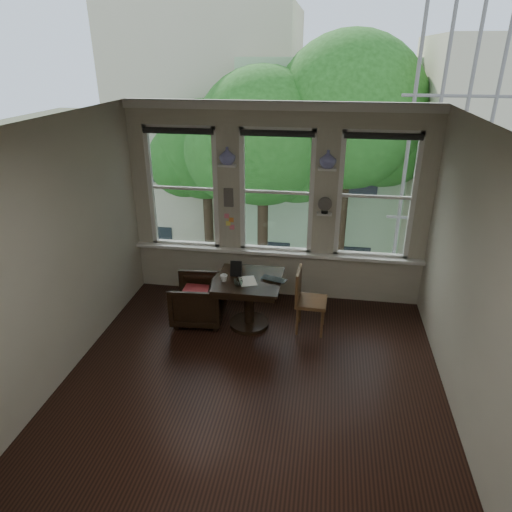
% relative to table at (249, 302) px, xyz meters
% --- Properties ---
extents(ground, '(4.50, 4.50, 0.00)m').
position_rel_table_xyz_m(ground, '(0.25, -1.19, -0.38)').
color(ground, black).
rests_on(ground, ground).
extents(ceiling, '(4.50, 4.50, 0.00)m').
position_rel_table_xyz_m(ceiling, '(0.25, -1.19, 2.62)').
color(ceiling, silver).
rests_on(ceiling, ground).
extents(wall_back, '(4.50, 0.00, 4.50)m').
position_rel_table_xyz_m(wall_back, '(0.25, 1.06, 1.12)').
color(wall_back, beige).
rests_on(wall_back, ground).
extents(wall_front, '(4.50, 0.00, 4.50)m').
position_rel_table_xyz_m(wall_front, '(0.25, -3.44, 1.12)').
color(wall_front, beige).
rests_on(wall_front, ground).
extents(wall_left, '(0.00, 4.50, 4.50)m').
position_rel_table_xyz_m(wall_left, '(-2.00, -1.19, 1.12)').
color(wall_left, beige).
rests_on(wall_left, ground).
extents(wall_right, '(0.00, 4.50, 4.50)m').
position_rel_table_xyz_m(wall_right, '(2.50, -1.19, 1.12)').
color(wall_right, beige).
rests_on(wall_right, ground).
extents(window_left, '(1.10, 0.12, 1.90)m').
position_rel_table_xyz_m(window_left, '(-1.20, 1.06, 1.32)').
color(window_left, white).
rests_on(window_left, ground).
extents(window_center, '(1.10, 0.12, 1.90)m').
position_rel_table_xyz_m(window_center, '(0.25, 1.06, 1.32)').
color(window_center, white).
rests_on(window_center, ground).
extents(window_right, '(1.10, 0.12, 1.90)m').
position_rel_table_xyz_m(window_right, '(1.70, 1.06, 1.32)').
color(window_right, white).
rests_on(window_right, ground).
extents(shelf_left, '(0.26, 0.16, 0.03)m').
position_rel_table_xyz_m(shelf_left, '(-0.48, 0.96, 1.73)').
color(shelf_left, white).
rests_on(shelf_left, ground).
extents(shelf_right, '(0.26, 0.16, 0.03)m').
position_rel_table_xyz_m(shelf_right, '(0.97, 0.96, 1.73)').
color(shelf_right, white).
rests_on(shelf_right, ground).
extents(intercom, '(0.14, 0.06, 0.28)m').
position_rel_table_xyz_m(intercom, '(-0.48, 0.99, 1.23)').
color(intercom, '#59544F').
rests_on(intercom, ground).
extents(sticky_notes, '(0.16, 0.01, 0.24)m').
position_rel_table_xyz_m(sticky_notes, '(-0.48, 0.99, 0.88)').
color(sticky_notes, pink).
rests_on(sticky_notes, ground).
extents(desk_fan, '(0.20, 0.20, 0.24)m').
position_rel_table_xyz_m(desk_fan, '(0.97, 0.94, 1.16)').
color(desk_fan, '#59544F').
rests_on(desk_fan, ground).
extents(vase_left, '(0.24, 0.24, 0.25)m').
position_rel_table_xyz_m(vase_left, '(-0.48, 0.96, 1.86)').
color(vase_left, white).
rests_on(vase_left, shelf_left).
extents(vase_right, '(0.24, 0.24, 0.25)m').
position_rel_table_xyz_m(vase_right, '(0.97, 0.96, 1.86)').
color(vase_right, white).
rests_on(vase_right, shelf_right).
extents(table, '(0.90, 0.90, 0.75)m').
position_rel_table_xyz_m(table, '(0.00, 0.00, 0.00)').
color(table, black).
rests_on(table, ground).
extents(armchair_left, '(0.79, 0.77, 0.67)m').
position_rel_table_xyz_m(armchair_left, '(-0.76, 0.02, -0.04)').
color(armchair_left, black).
rests_on(armchair_left, ground).
extents(cushion_red, '(0.45, 0.45, 0.06)m').
position_rel_table_xyz_m(cushion_red, '(-0.76, 0.02, 0.08)').
color(cushion_red, maroon).
rests_on(cushion_red, armchair_left).
extents(side_chair_right, '(0.44, 0.44, 0.92)m').
position_rel_table_xyz_m(side_chair_right, '(0.87, 0.02, 0.09)').
color(side_chair_right, '#4F2F1C').
rests_on(side_chair_right, ground).
extents(laptop, '(0.41, 0.33, 0.03)m').
position_rel_table_xyz_m(laptop, '(0.33, -0.05, 0.39)').
color(laptop, black).
rests_on(laptop, table).
extents(mug, '(0.11, 0.11, 0.09)m').
position_rel_table_xyz_m(mug, '(-0.32, -0.12, 0.42)').
color(mug, white).
rests_on(mug, table).
extents(drinking_glass, '(0.13, 0.13, 0.10)m').
position_rel_table_xyz_m(drinking_glass, '(-0.11, -0.22, 0.42)').
color(drinking_glass, white).
rests_on(drinking_glass, table).
extents(tablet, '(0.16, 0.08, 0.22)m').
position_rel_table_xyz_m(tablet, '(-0.19, 0.07, 0.48)').
color(tablet, black).
rests_on(tablet, table).
extents(papers, '(0.31, 0.36, 0.00)m').
position_rel_table_xyz_m(papers, '(-0.00, -0.07, 0.38)').
color(papers, silver).
rests_on(papers, table).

